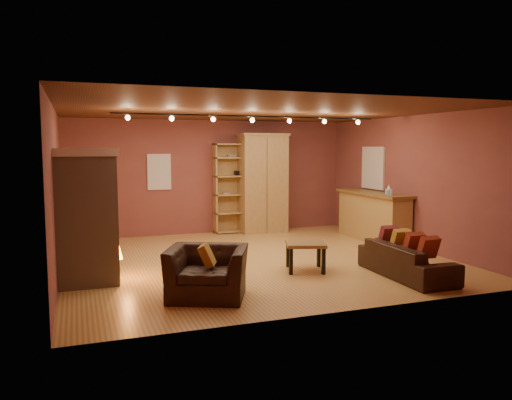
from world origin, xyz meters
name	(u,v)px	position (x,y,z in m)	size (l,w,h in m)	color
floor	(256,259)	(0.00, 0.00, 0.00)	(7.00, 7.00, 0.00)	#AA7C3C
ceiling	(256,111)	(0.00, 0.00, 2.80)	(7.00, 7.00, 0.00)	#59321C
back_wall	(212,177)	(0.00, 3.25, 1.40)	(7.00, 0.02, 2.80)	brown
left_wall	(56,192)	(-3.50, 0.00, 1.40)	(0.02, 6.50, 2.80)	brown
right_wall	(411,182)	(3.50, 0.00, 1.40)	(0.02, 6.50, 2.80)	brown
fireplace	(87,216)	(-3.04, -0.60, 1.06)	(1.01, 0.98, 2.12)	tan
back_window	(159,172)	(-1.30, 3.23, 1.55)	(0.56, 0.04, 0.86)	silver
bookcase	(231,187)	(0.47, 3.13, 1.13)	(0.91, 0.36, 2.23)	tan
armoire	(263,183)	(1.24, 2.93, 1.24)	(1.22, 0.69, 2.48)	tan
bar_counter	(373,216)	(3.20, 0.95, 0.57)	(0.62, 2.34, 1.12)	tan
tissue_box	(389,191)	(3.15, 0.28, 1.21)	(0.17, 0.17, 0.23)	#95C7EF
right_window	(373,168)	(3.47, 1.40, 1.65)	(0.05, 0.90, 1.00)	silver
loveseat	(407,254)	(1.91, -2.04, 0.38)	(0.60, 1.90, 0.78)	black
armchair	(207,264)	(-1.47, -2.02, 0.48)	(1.30, 1.10, 0.97)	black
coffee_table	(305,246)	(0.51, -1.10, 0.43)	(0.84, 0.84, 0.50)	brown
track_rail	(252,118)	(0.00, 0.20, 2.68)	(5.20, 0.09, 0.13)	black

